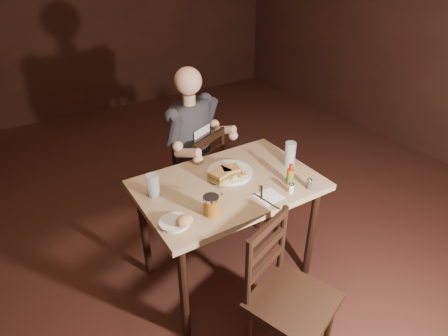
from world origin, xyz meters
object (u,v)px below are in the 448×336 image
glass_left (153,185)px  glass_right (290,154)px  chair_far (192,179)px  diner (194,128)px  dinner_plate (230,173)px  syrup_dispenser (211,205)px  hot_sauce (290,174)px  chair_near (293,301)px  side_plate (175,223)px  main_table (228,195)px

glass_left → glass_right: 0.91m
chair_far → diner: 0.46m
dinner_plate → glass_left: size_ratio=2.09×
diner → glass_left: size_ratio=6.49×
glass_right → syrup_dispenser: 0.73m
glass_left → hot_sauce: 0.82m
glass_left → glass_right: bearing=-9.8°
glass_right → syrup_dispenser: bearing=-166.1°
dinner_plate → glass_right: glass_right is taller
diner → dinner_plate: bearing=-115.9°
dinner_plate → glass_left: bearing=175.1°
chair_far → syrup_dispenser: (-0.31, -0.83, 0.39)m
chair_near → dinner_plate: chair_near is taller
hot_sauce → side_plate: size_ratio=0.87×
glass_left → glass_right: (0.90, -0.16, 0.01)m
hot_sauce → syrup_dispenser: hot_sauce is taller
chair_far → glass_left: glass_left is taller
chair_far → syrup_dispenser: 0.97m
diner → glass_left: (-0.52, -0.46, -0.05)m
diner → glass_right: diner is taller
glass_right → side_plate: (-0.91, -0.15, -0.08)m
hot_sauce → syrup_dispenser: 0.55m
chair_near → glass_left: glass_left is taller
chair_far → hot_sauce: (0.24, -0.83, 0.41)m
chair_near → diner: bearing=64.6°
side_plate → chair_near: bearing=-52.0°
dinner_plate → glass_right: (0.40, -0.11, 0.07)m
main_table → side_plate: side_plate is taller
main_table → side_plate: size_ratio=6.99×
chair_near → side_plate: (-0.41, 0.52, 0.34)m
chair_far → side_plate: size_ratio=5.45×
diner → side_plate: size_ratio=5.55×
hot_sauce → side_plate: bearing=177.7°
glass_left → glass_right: size_ratio=0.83×
main_table → chair_near: size_ratio=1.27×
diner → hot_sauce: diner is taller
dinner_plate → side_plate: (-0.52, -0.26, -0.00)m
chair_near → glass_right: size_ratio=5.35×
main_table → dinner_plate: bearing=51.4°
chair_far → side_plate: chair_far is taller
chair_far → chair_near: bearing=61.5°
glass_left → syrup_dispenser: glass_left is taller
chair_far → diner: bearing=90.0°
chair_far → diner: size_ratio=0.98×
chair_far → side_plate: (-0.52, -0.80, 0.34)m
glass_left → side_plate: glass_left is taller
chair_near → side_plate: chair_near is taller
chair_near → diner: (0.13, 1.28, 0.45)m
dinner_plate → glass_left: glass_left is taller
hot_sauce → chair_far: bearing=106.3°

